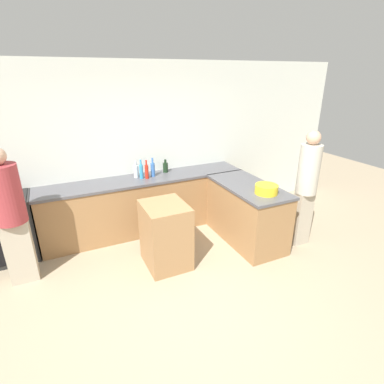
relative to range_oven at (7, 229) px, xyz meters
name	(u,v)px	position (x,y,z in m)	size (l,w,h in m)	color
ground_plane	(198,302)	(2.03, -1.96, -0.47)	(14.00, 14.00, 0.00)	tan
wall_back	(138,148)	(2.03, 0.32, 0.88)	(8.00, 0.06, 2.70)	silver
counter_back	(147,204)	(2.03, 0.00, 0.00)	(3.33, 0.62, 0.93)	olive
counter_peninsula	(246,213)	(3.35, -0.99, 0.00)	(0.69, 1.42, 0.93)	olive
range_oven	(7,229)	(0.00, 0.00, 0.00)	(0.73, 0.59, 0.94)	black
island_table	(166,235)	(1.97, -1.08, -0.02)	(0.56, 0.66, 0.90)	#997047
mixing_bowl	(266,189)	(3.38, -1.37, 0.52)	(0.32, 0.32, 0.13)	yellow
water_bottle_blue	(153,169)	(2.18, 0.02, 0.58)	(0.07, 0.07, 0.31)	#386BB7
dish_soap_bottle	(141,171)	(1.98, -0.01, 0.58)	(0.06, 0.06, 0.31)	#338CBF
hot_sauce_bottle	(147,171)	(2.06, -0.04, 0.58)	(0.06, 0.06, 0.30)	red
wine_bottle_dark	(165,167)	(2.44, 0.14, 0.55)	(0.09, 0.09, 0.22)	black
vinegar_bottle_clear	(136,171)	(1.92, 0.09, 0.57)	(0.08, 0.08, 0.27)	silver
person_by_range	(11,214)	(0.19, -0.64, 0.48)	(0.35, 0.35, 1.75)	#ADA38E
person_at_peninsula	(307,185)	(4.05, -1.45, 0.51)	(0.30, 0.30, 1.77)	#ADA38E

